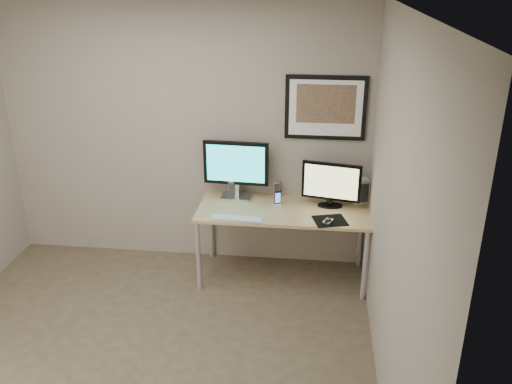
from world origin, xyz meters
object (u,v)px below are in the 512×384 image
speaker_right (277,189)px  keyboard (237,218)px  framed_art (326,108)px  phone_dock (278,198)px  monitor_large (236,167)px  monitor_tv (331,184)px  desk (283,215)px  fan_unit (360,191)px  speaker_left (231,189)px

speaker_right → keyboard: 0.64m
framed_art → phone_dock: size_ratio=5.28×
framed_art → phone_dock: 0.95m
monitor_large → monitor_tv: 0.92m
monitor_large → speaker_right: size_ratio=3.95×
speaker_right → desk: bearing=-86.4°
phone_dock → fan_unit: (0.77, 0.16, 0.05)m
monitor_tv → speaker_left: bearing=-174.9°
framed_art → speaker_left: size_ratio=4.12×
framed_art → keyboard: bearing=-140.9°
monitor_tv → keyboard: (-0.83, -0.38, -0.22)m
monitor_large → fan_unit: (1.19, 0.03, -0.20)m
monitor_tv → speaker_left: 0.97m
desk → speaker_left: size_ratio=8.78×
desk → monitor_large: bearing=156.6°
monitor_large → monitor_tv: monitor_large is taller
monitor_tv → speaker_left: size_ratio=3.01×
desk → keyboard: size_ratio=3.41×
desk → keyboard: (-0.40, -0.28, 0.07)m
fan_unit → framed_art: bearing=149.1°
speaker_left → fan_unit: (1.24, 0.03, 0.03)m
phone_dock → keyboard: size_ratio=0.30×
monitor_tv → fan_unit: 0.33m
speaker_right → framed_art: bearing=-7.1°
fan_unit → monitor_tv: bearing=-170.4°
speaker_left → speaker_right: bearing=3.6°
framed_art → monitor_tv: (0.08, -0.23, -0.66)m
framed_art → phone_dock: bearing=-147.8°
speaker_left → framed_art: bearing=1.9°
monitor_tv → keyboard: 0.94m
monitor_tv → fan_unit: monitor_tv is taller
speaker_left → keyboard: speaker_left is taller
desk → fan_unit: fan_unit is taller
speaker_left → phone_dock: 0.48m
monitor_large → keyboard: 0.58m
keyboard → fan_unit: bearing=27.9°
fan_unit → keyboard: bearing=-171.1°
monitor_large → fan_unit: monitor_large is taller
monitor_large → fan_unit: bearing=4.4°
desk → phone_dock: bearing=129.5°
monitor_tv → speaker_right: 0.57m
monitor_tv → keyboard: bearing=-144.2°
desk → speaker_right: size_ratio=10.02×
monitor_large → monitor_tv: size_ratio=1.15×
monitor_large → phone_dock: (0.41, -0.13, -0.25)m
monitor_tv → phone_dock: size_ratio=3.86×
speaker_right → fan_unit: bearing=-17.0°
framed_art → fan_unit: size_ratio=3.17×
monitor_tv → desk: bearing=-155.5°
framed_art → monitor_large: framed_art is taller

